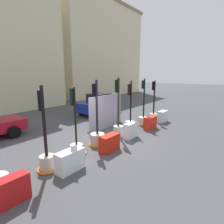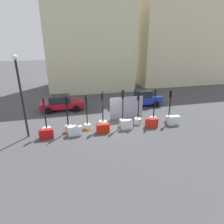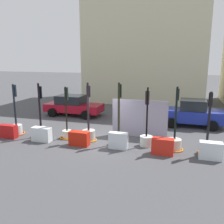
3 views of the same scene
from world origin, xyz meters
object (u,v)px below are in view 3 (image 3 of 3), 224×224
(construction_barrier_0, at_px, (8,131))
(construction_barrier_2, at_px, (79,139))
(traffic_light_3, at_px, (89,132))
(construction_barrier_3, at_px, (118,141))
(traffic_light_1, at_px, (41,127))
(traffic_light_2, at_px, (67,129))
(traffic_light_5, at_px, (146,136))
(construction_barrier_1, at_px, (42,134))
(traffic_light_6, at_px, (174,141))
(traffic_light_0, at_px, (16,126))
(traffic_light_4, at_px, (119,132))
(construction_barrier_4, at_px, (163,146))
(construction_barrier_5, at_px, (211,151))
(car_red_compact, at_px, (73,105))
(car_blue_estate, at_px, (192,113))
(traffic_light_7, at_px, (207,143))

(construction_barrier_0, bearing_deg, construction_barrier_2, -0.28)
(traffic_light_3, relative_size, construction_barrier_3, 3.36)
(traffic_light_1, relative_size, traffic_light_2, 1.06)
(traffic_light_5, height_order, construction_barrier_0, traffic_light_5)
(construction_barrier_0, distance_m, construction_barrier_1, 2.19)
(traffic_light_6, xyz_separation_m, construction_barrier_1, (-7.18, -0.72, -0.06))
(traffic_light_0, distance_m, traffic_light_4, 6.46)
(construction_barrier_4, bearing_deg, traffic_light_3, 167.69)
(traffic_light_3, distance_m, construction_barrier_5, 6.41)
(construction_barrier_1, distance_m, car_red_compact, 6.38)
(traffic_light_2, relative_size, construction_barrier_3, 3.09)
(construction_barrier_4, distance_m, car_red_compact, 9.98)
(traffic_light_2, xyz_separation_m, construction_barrier_2, (1.18, -0.96, -0.13))
(traffic_light_6, height_order, construction_barrier_2, traffic_light_6)
(traffic_light_3, bearing_deg, traffic_light_0, -178.43)
(traffic_light_6, height_order, construction_barrier_4, traffic_light_6)
(traffic_light_5, relative_size, traffic_light_6, 0.97)
(car_blue_estate, bearing_deg, traffic_light_0, -154.54)
(traffic_light_0, bearing_deg, traffic_light_4, 0.74)
(construction_barrier_2, xyz_separation_m, car_blue_estate, (5.83, 5.72, 0.49))
(traffic_light_0, bearing_deg, traffic_light_5, 1.24)
(traffic_light_4, relative_size, construction_barrier_5, 3.25)
(traffic_light_3, bearing_deg, traffic_light_7, -1.80)
(traffic_light_7, distance_m, construction_barrier_4, 2.17)
(construction_barrier_2, bearing_deg, construction_barrier_4, 0.06)
(traffic_light_4, xyz_separation_m, traffic_light_5, (1.49, 0.09, -0.13))
(construction_barrier_1, distance_m, construction_barrier_3, 4.42)
(traffic_light_0, distance_m, car_red_compact, 5.69)
(traffic_light_2, relative_size, traffic_light_4, 0.90)
(traffic_light_1, xyz_separation_m, traffic_light_2, (1.61, 0.17, -0.09))
(traffic_light_7, height_order, construction_barrier_1, traffic_light_7)
(traffic_light_0, relative_size, traffic_light_1, 0.97)
(traffic_light_0, height_order, construction_barrier_1, traffic_light_0)
(traffic_light_5, xyz_separation_m, construction_barrier_0, (-7.93, -0.94, -0.17))
(traffic_light_6, relative_size, traffic_light_7, 1.06)
(traffic_light_7, xyz_separation_m, car_red_compact, (-9.74, 5.62, 0.27))
(traffic_light_7, distance_m, construction_barrier_3, 4.34)
(construction_barrier_5, bearing_deg, traffic_light_1, 175.34)
(traffic_light_4, distance_m, traffic_light_5, 1.49)
(car_blue_estate, bearing_deg, construction_barrier_2, -135.59)
(traffic_light_6, distance_m, construction_barrier_1, 7.22)
(traffic_light_4, bearing_deg, traffic_light_7, -1.93)
(traffic_light_1, bearing_deg, construction_barrier_4, -6.27)
(traffic_light_2, distance_m, traffic_light_3, 1.36)
(traffic_light_6, height_order, car_blue_estate, traffic_light_6)
(traffic_light_1, height_order, car_red_compact, traffic_light_1)
(traffic_light_0, bearing_deg, construction_barrier_4, -5.05)
(construction_barrier_3, distance_m, car_red_compact, 8.27)
(traffic_light_2, xyz_separation_m, construction_barrier_5, (7.71, -0.93, -0.10))
(construction_barrier_2, bearing_deg, construction_barrier_0, 179.72)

